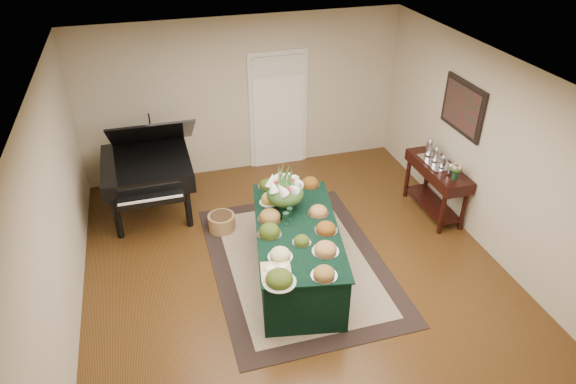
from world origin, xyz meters
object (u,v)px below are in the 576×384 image
object	(u,v)px
buffet_table	(297,252)
grand_piano	(147,167)
mahogany_sideboard	(437,176)
floral_centerpiece	(285,189)

from	to	relation	value
buffet_table	grand_piano	distance (m)	2.75
buffet_table	mahogany_sideboard	distance (m)	2.66
mahogany_sideboard	buffet_table	bearing A→B (deg)	-160.88
floral_centerpiece	mahogany_sideboard	size ratio (longest dim) A/B	0.40
buffet_table	floral_centerpiece	world-z (taller)	floral_centerpiece
mahogany_sideboard	grand_piano	bearing A→B (deg)	163.82
floral_centerpiece	mahogany_sideboard	world-z (taller)	floral_centerpiece
floral_centerpiece	grand_piano	distance (m)	2.38
grand_piano	buffet_table	bearing A→B (deg)	-50.50
floral_centerpiece	mahogany_sideboard	distance (m)	2.60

